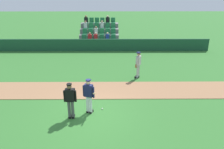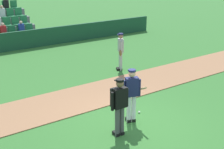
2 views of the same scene
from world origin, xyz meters
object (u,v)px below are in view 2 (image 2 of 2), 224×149
Objects in this scene: runner_grey_jersey at (121,50)px; baseball at (139,112)px; umpire_home_plate at (119,104)px; batter_navy_jersey at (132,94)px.

baseball is (-2.21, -4.05, -0.93)m from runner_grey_jersey.
runner_grey_jersey is at bearing 61.35° from baseball.
umpire_home_plate and runner_grey_jersey have the same top height.
batter_navy_jersey is 1.00× the size of runner_grey_jersey.
runner_grey_jersey is (2.81, 4.37, -0.01)m from batter_navy_jersey.
baseball is at bearing 28.21° from batter_navy_jersey.
batter_navy_jersey and umpire_home_plate have the same top height.
runner_grey_jersey is 23.78× the size of baseball.
umpire_home_plate is 23.78× the size of baseball.
umpire_home_plate is 1.86m from baseball.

